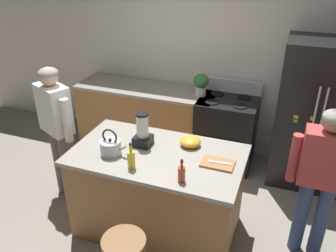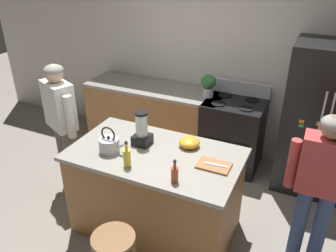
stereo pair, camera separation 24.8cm
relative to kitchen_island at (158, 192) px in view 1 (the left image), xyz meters
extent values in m
plane|color=gray|center=(0.00, 0.00, -0.47)|extent=(14.00, 14.00, 0.00)
cube|color=silver|center=(0.00, 1.95, 0.88)|extent=(8.00, 0.10, 2.70)
cube|color=#9E6B3D|center=(0.00, 0.00, -0.02)|extent=(1.61, 0.89, 0.90)
cube|color=gray|center=(0.00, 0.00, 0.45)|extent=(1.67, 0.95, 0.04)
cube|color=#9E6B3D|center=(-0.80, 1.55, -0.02)|extent=(2.00, 0.64, 0.90)
cube|color=gray|center=(-0.80, 1.55, 0.45)|extent=(2.00, 0.64, 0.04)
cube|color=black|center=(1.44, 1.50, 0.43)|extent=(0.90, 0.70, 1.81)
cylinder|color=#B7BABF|center=(1.40, 1.13, 0.52)|extent=(0.02, 0.02, 0.81)
cylinder|color=#B7BABF|center=(1.48, 1.13, 0.52)|extent=(0.02, 0.02, 0.81)
cube|color=orange|center=(1.22, 1.15, 0.53)|extent=(0.05, 0.01, 0.05)
cube|color=#3FB259|center=(1.22, 1.15, 0.50)|extent=(0.05, 0.01, 0.05)
cube|color=orange|center=(1.39, 1.15, 0.55)|extent=(0.05, 0.01, 0.05)
cube|color=black|center=(0.38, 1.52, 0.00)|extent=(0.76, 0.64, 0.94)
cube|color=black|center=(0.38, 1.20, -0.05)|extent=(0.60, 0.01, 0.24)
cube|color=#B7BABF|center=(0.38, 1.81, 0.56)|extent=(0.76, 0.06, 0.18)
cylinder|color=black|center=(0.20, 1.37, 0.47)|extent=(0.18, 0.18, 0.01)
cylinder|color=black|center=(0.56, 1.37, 0.47)|extent=(0.18, 0.18, 0.01)
cylinder|color=black|center=(0.20, 1.67, 0.47)|extent=(0.18, 0.18, 0.01)
cylinder|color=black|center=(0.56, 1.67, 0.47)|extent=(0.18, 0.18, 0.01)
cylinder|color=#66605B|center=(-1.34, 0.18, -0.03)|extent=(0.17, 0.17, 0.88)
cylinder|color=#66605B|center=(-1.17, 0.10, -0.03)|extent=(0.17, 0.17, 0.88)
cube|color=white|center=(-1.26, 0.14, 0.68)|extent=(0.46, 0.37, 0.54)
cylinder|color=white|center=(-1.48, 0.24, 0.63)|extent=(0.12, 0.12, 0.49)
cylinder|color=white|center=(-1.03, 0.03, 0.63)|extent=(0.12, 0.12, 0.49)
sphere|color=#D8AD8C|center=(-1.26, 0.14, 1.05)|extent=(0.27, 0.27, 0.20)
ellipsoid|color=gray|center=(-1.26, 0.14, 1.08)|extent=(0.28, 0.28, 0.12)
cylinder|color=#384C7A|center=(1.58, 0.22, -0.06)|extent=(0.13, 0.13, 0.82)
cylinder|color=#384C7A|center=(1.40, 0.21, -0.06)|extent=(0.13, 0.13, 0.82)
cube|color=#B23F3F|center=(1.49, 0.22, 0.61)|extent=(0.40, 0.22, 0.52)
cylinder|color=#B23F3F|center=(1.24, 0.21, 0.56)|extent=(0.09, 0.09, 0.47)
sphere|color=#8C664C|center=(1.49, 0.22, 0.97)|extent=(0.20, 0.20, 0.20)
ellipsoid|color=gray|center=(1.49, 0.22, 1.01)|extent=(0.21, 0.21, 0.12)
cylinder|color=brown|center=(0.06, -0.86, 0.16)|extent=(0.36, 0.36, 0.04)
cylinder|color=silver|center=(0.00, 1.55, 0.53)|extent=(0.14, 0.14, 0.12)
ellipsoid|color=#337A38|center=(0.00, 1.55, 0.68)|extent=(0.20, 0.20, 0.18)
cube|color=black|center=(-0.19, 0.10, 0.52)|extent=(0.17, 0.17, 0.10)
cylinder|color=silver|center=(-0.19, 0.10, 0.68)|extent=(0.12, 0.12, 0.23)
cylinder|color=black|center=(-0.19, 0.10, 0.81)|extent=(0.12, 0.12, 0.02)
cylinder|color=yellow|center=(-0.12, -0.31, 0.55)|extent=(0.07, 0.07, 0.17)
cylinder|color=yellow|center=(-0.12, -0.31, 0.67)|extent=(0.03, 0.03, 0.07)
cylinder|color=black|center=(-0.12, -0.31, 0.72)|extent=(0.03, 0.03, 0.02)
cylinder|color=#B24C26|center=(0.36, -0.34, 0.54)|extent=(0.06, 0.06, 0.14)
cylinder|color=#B24C26|center=(0.36, -0.34, 0.64)|extent=(0.02, 0.02, 0.06)
cylinder|color=black|center=(0.36, -0.34, 0.68)|extent=(0.03, 0.03, 0.02)
ellipsoid|color=orange|center=(0.26, 0.25, 0.51)|extent=(0.21, 0.21, 0.09)
cylinder|color=#B7BABF|center=(-0.41, -0.16, 0.54)|extent=(0.20, 0.20, 0.14)
sphere|color=black|center=(-0.41, -0.16, 0.62)|extent=(0.03, 0.03, 0.03)
cylinder|color=#B7BABF|center=(-0.28, -0.16, 0.56)|extent=(0.09, 0.03, 0.08)
torus|color=black|center=(-0.41, -0.16, 0.66)|extent=(0.16, 0.02, 0.16)
cube|color=#9E6B3D|center=(0.59, 0.02, 0.48)|extent=(0.30, 0.20, 0.02)
cube|color=#B7BABF|center=(0.61, 0.02, 0.49)|extent=(0.22, 0.05, 0.01)
camera|label=1|loc=(1.09, -2.62, 2.25)|focal=37.03mm
camera|label=2|loc=(1.31, -2.53, 2.25)|focal=37.03mm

